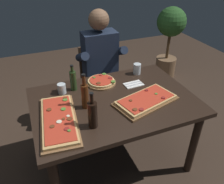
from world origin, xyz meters
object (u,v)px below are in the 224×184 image
object	(u,v)px
pizza_round_far	(101,82)
oil_bottle_amber	(73,80)
dining_table	(114,109)
tumbler_far_side	(62,89)
seated_diner	(101,63)
pizza_rectangular_left	(59,120)
vinegar_bottle_green	(85,95)
potted_plant_corner	(170,36)
diner_chair	(99,78)
pizza_rectangular_front	(146,100)
tumbler_near_camera	(137,69)
wine_bottle_dark	(93,114)

from	to	relation	value
pizza_round_far	oil_bottle_amber	distance (m)	0.28
dining_table	tumbler_far_side	size ratio (longest dim) A/B	15.16
pizza_round_far	seated_diner	size ratio (longest dim) A/B	0.21
pizza_rectangular_left	vinegar_bottle_green	world-z (taller)	vinegar_bottle_green
vinegar_bottle_green	tumbler_far_side	world-z (taller)	vinegar_bottle_green
tumbler_far_side	pizza_round_far	bearing A→B (deg)	4.52
dining_table	potted_plant_corner	world-z (taller)	potted_plant_corner
dining_table	diner_chair	xyz separation A→B (m)	(0.14, 0.86, -0.16)
dining_table	pizza_rectangular_left	size ratio (longest dim) A/B	2.11
pizza_rectangular_front	diner_chair	size ratio (longest dim) A/B	0.68
tumbler_far_side	pizza_rectangular_left	bearing A→B (deg)	-104.89
vinegar_bottle_green	tumbler_near_camera	distance (m)	0.77
diner_chair	tumbler_far_side	bearing A→B (deg)	-132.96
pizza_rectangular_front	pizza_round_far	size ratio (longest dim) A/B	2.09
pizza_rectangular_front	vinegar_bottle_green	bearing A→B (deg)	166.30
pizza_round_far	diner_chair	distance (m)	0.63
wine_bottle_dark	tumbler_far_side	world-z (taller)	wine_bottle_dark
oil_bottle_amber	potted_plant_corner	xyz separation A→B (m)	(1.76, 1.05, -0.14)
pizza_round_far	diner_chair	size ratio (longest dim) A/B	0.33
diner_chair	seated_diner	distance (m)	0.28
diner_chair	seated_diner	bearing A→B (deg)	-90.00
vinegar_bottle_green	dining_table	bearing A→B (deg)	2.74
pizza_rectangular_front	vinegar_bottle_green	xyz separation A→B (m)	(-0.50, 0.12, 0.10)
oil_bottle_amber	tumbler_far_side	bearing A→B (deg)	-170.72
dining_table	pizza_round_far	bearing A→B (deg)	91.77
pizza_rectangular_left	pizza_rectangular_front	bearing A→B (deg)	-1.37
diner_chair	potted_plant_corner	distance (m)	1.44
tumbler_near_camera	pizza_rectangular_front	bearing A→B (deg)	-108.59
pizza_round_far	pizza_rectangular_front	bearing A→B (deg)	-60.67
dining_table	oil_bottle_amber	world-z (taller)	oil_bottle_amber
oil_bottle_amber	seated_diner	bearing A→B (deg)	46.00
tumbler_near_camera	diner_chair	world-z (taller)	diner_chair
wine_bottle_dark	seated_diner	world-z (taller)	seated_diner
tumbler_far_side	potted_plant_corner	size ratio (longest dim) A/B	0.08
pizza_round_far	tumbler_far_side	world-z (taller)	tumbler_far_side
pizza_round_far	seated_diner	distance (m)	0.45
pizza_rectangular_left	oil_bottle_amber	bearing A→B (deg)	62.06
oil_bottle_amber	tumbler_far_side	size ratio (longest dim) A/B	2.70
pizza_rectangular_front	potted_plant_corner	world-z (taller)	potted_plant_corner
dining_table	pizza_round_far	world-z (taller)	pizza_round_far
vinegar_bottle_green	diner_chair	world-z (taller)	vinegar_bottle_green
pizza_rectangular_front	vinegar_bottle_green	distance (m)	0.52
pizza_rectangular_front	oil_bottle_amber	xyz separation A→B (m)	(-0.52, 0.43, 0.08)
wine_bottle_dark	diner_chair	bearing A→B (deg)	69.53
pizza_rectangular_left	tumbler_far_side	size ratio (longest dim) A/B	7.19
dining_table	seated_diner	bearing A→B (deg)	79.00
vinegar_bottle_green	tumbler_near_camera	world-z (taller)	vinegar_bottle_green
tumbler_near_camera	seated_diner	world-z (taller)	seated_diner
tumbler_far_side	seated_diner	world-z (taller)	seated_diner
wine_bottle_dark	potted_plant_corner	size ratio (longest dim) A/B	0.26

